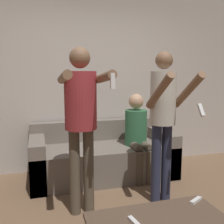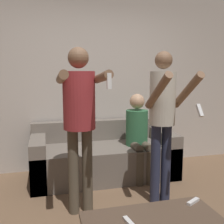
# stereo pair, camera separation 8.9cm
# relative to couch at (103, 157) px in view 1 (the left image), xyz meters

# --- Properties ---
(wall_back) EXTENTS (6.40, 0.06, 2.70)m
(wall_back) POSITION_rel_couch_xyz_m (-0.08, 0.47, 1.07)
(wall_back) COLOR beige
(wall_back) RESTS_ON ground_plane
(couch) EXTENTS (2.00, 0.86, 0.76)m
(couch) POSITION_rel_couch_xyz_m (0.00, 0.00, 0.00)
(couch) COLOR slate
(couch) RESTS_ON ground_plane
(person_standing_left) EXTENTS (0.44, 0.71, 1.73)m
(person_standing_left) POSITION_rel_couch_xyz_m (-0.46, -0.94, 0.81)
(person_standing_left) COLOR brown
(person_standing_left) RESTS_ON ground_plane
(person_standing_right) EXTENTS (0.40, 0.65, 1.71)m
(person_standing_right) POSITION_rel_couch_xyz_m (0.46, -0.94, 0.77)
(person_standing_right) COLOR #282D47
(person_standing_right) RESTS_ON ground_plane
(person_seated) EXTENTS (0.31, 0.53, 1.19)m
(person_seated) POSITION_rel_couch_xyz_m (0.45, -0.18, 0.38)
(person_seated) COLOR brown
(person_seated) RESTS_ON ground_plane
(remote_near) EXTENTS (0.06, 0.15, 0.02)m
(remote_near) POSITION_rel_couch_xyz_m (-0.22, -1.84, 0.11)
(remote_near) COLOR white
(remote_near) RESTS_ON coffee_table
(remote_far) EXTENTS (0.15, 0.10, 0.02)m
(remote_far) POSITION_rel_couch_xyz_m (0.41, -1.68, 0.11)
(remote_far) COLOR white
(remote_far) RESTS_ON coffee_table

